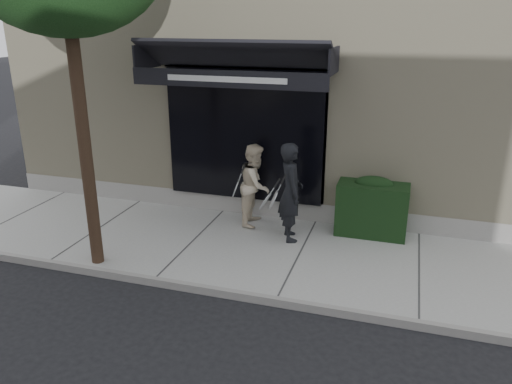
% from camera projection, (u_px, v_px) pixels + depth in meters
% --- Properties ---
extents(ground, '(80.00, 80.00, 0.00)m').
position_uv_depth(ground, '(299.00, 259.00, 8.76)').
color(ground, black).
rests_on(ground, ground).
extents(sidewalk, '(20.00, 3.00, 0.12)m').
position_uv_depth(sidewalk, '(300.00, 256.00, 8.74)').
color(sidewalk, '#979691').
rests_on(sidewalk, ground).
extents(curb, '(20.00, 0.10, 0.14)m').
position_uv_depth(curb, '(277.00, 301.00, 7.34)').
color(curb, gray).
rests_on(curb, ground).
extents(building_facade, '(14.30, 8.04, 5.64)m').
position_uv_depth(building_facade, '(346.00, 72.00, 12.32)').
color(building_facade, beige).
rests_on(building_facade, ground).
extents(hedge, '(1.30, 0.70, 1.14)m').
position_uv_depth(hedge, '(372.00, 207.00, 9.36)').
color(hedge, black).
rests_on(hedge, sidewalk).
extents(pedestrian_front, '(0.80, 0.93, 1.83)m').
position_uv_depth(pedestrian_front, '(291.00, 192.00, 9.02)').
color(pedestrian_front, black).
rests_on(pedestrian_front, sidewalk).
extents(pedestrian_back, '(0.75, 0.81, 1.62)m').
position_uv_depth(pedestrian_back, '(255.00, 185.00, 9.75)').
color(pedestrian_back, beige).
rests_on(pedestrian_back, sidewalk).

